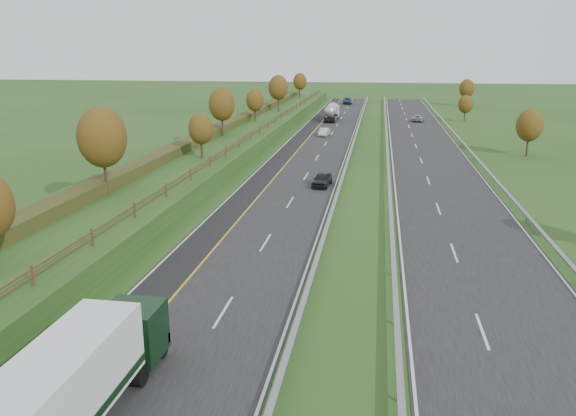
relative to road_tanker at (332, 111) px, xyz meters
name	(u,v)px	position (x,y,z in m)	size (l,w,h in m)	color
ground	(366,165)	(8.55, -47.97, -1.86)	(400.00, 400.00, 0.00)	#254819
near_carriageway	(309,156)	(0.55, -42.97, -1.84)	(10.50, 200.00, 0.04)	black
far_carriageway	(430,160)	(17.05, -42.97, -1.84)	(10.50, 200.00, 0.04)	black
hard_shoulder	(283,155)	(-3.20, -42.97, -1.84)	(3.00, 200.00, 0.04)	black
lane_markings	(355,158)	(6.95, -43.09, -1.81)	(26.75, 200.00, 0.01)	silver
embankment_left	(219,147)	(-12.45, -42.97, -0.86)	(12.00, 200.00, 2.00)	#254819
hedge_left	(205,136)	(-14.45, -42.97, 0.69)	(2.20, 180.00, 1.10)	#333C18
fence_left	(249,136)	(-7.95, -43.38, 0.87)	(0.12, 189.06, 1.20)	#422B19
median_barrier_near	(350,153)	(6.25, -42.97, -1.25)	(0.32, 200.00, 0.71)	gray
median_barrier_far	(388,154)	(11.35, -42.97, -1.25)	(0.32, 200.00, 0.71)	gray
outer_barrier_far	(475,157)	(22.85, -42.97, -1.25)	(0.32, 200.00, 0.71)	gray
trees_left	(213,111)	(-12.09, -46.34, 4.51)	(6.64, 164.30, 7.66)	#2D2116
trees_far	(495,109)	(30.35, -13.75, 2.38)	(8.45, 118.60, 7.12)	#2D2116
road_tanker	(332,111)	(0.00, 0.00, 0.00)	(2.40, 11.22, 3.46)	silver
car_dark_near	(322,179)	(4.18, -60.59, -1.09)	(1.73, 4.31, 1.47)	black
car_silver_mid	(324,132)	(0.71, -23.18, -1.16)	(1.41, 4.05, 1.33)	silver
car_small_far	(347,101)	(1.15, 38.13, -1.00)	(2.30, 5.65, 1.64)	#162645
car_oncoming	(418,118)	(17.92, 0.73, -1.15)	(2.23, 4.83, 1.34)	#9B9CA0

